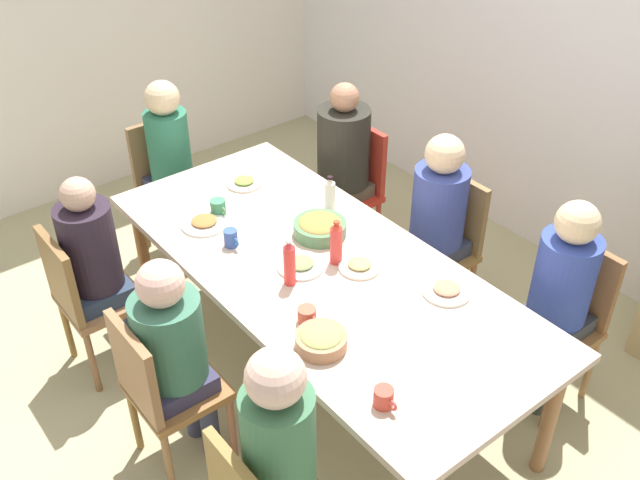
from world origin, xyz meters
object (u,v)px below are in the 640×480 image
Objects in this scene: person_4 at (560,289)px; chair_6 at (85,295)px; chair_0 at (160,387)px; person_0 at (173,346)px; cup_0 at (218,207)px; bottle_1 at (330,194)px; person_1 at (282,458)px; cup_3 at (384,398)px; bowl_0 at (321,339)px; person_3 at (171,155)px; plate_0 at (244,182)px; cup_2 at (231,238)px; chair_3 at (168,180)px; plate_1 at (204,223)px; bottle_2 at (336,243)px; cup_1 at (307,315)px; chair_5 at (444,241)px; chair_2 at (352,184)px; person_6 at (95,259)px; plate_4 at (301,265)px; plate_3 at (447,290)px; bowl_1 at (320,227)px; person_2 at (342,157)px; dining_table at (320,275)px; plate_2 at (359,266)px; bottle_0 at (289,263)px; person_5 at (437,214)px.

person_4 is 2.43m from chair_6.
person_0 reaches higher than chair_0.
bottle_1 is at bearing 56.60° from cup_0.
person_1 is 11.20× the size of cup_3.
bowl_0 is (-0.37, 0.47, 0.05)m from person_1.
chair_0 is 0.73× the size of person_3.
plate_0 is 1.95× the size of cup_2.
bottle_1 reaches higher than chair_3.
chair_0 is 1.41m from plate_0.
plate_1 is 1.03× the size of bottle_2.
chair_6 is at bearing -151.23° from cup_1.
cup_3 is (0.04, -1.21, 0.09)m from person_4.
bottle_2 reaches higher than chair_5.
chair_3 is 1.00× the size of chair_5.
chair_2 is 0.76× the size of person_6.
chair_2 reaches higher than bowl_0.
plate_4 is (0.62, 0.18, 0.00)m from plate_1.
person_4 is 5.08× the size of plate_4.
plate_4 is (-0.58, -0.42, 0.00)m from plate_3.
person_4 is 1.24m from bowl_1.
dining_table is at bearing -45.22° from person_2.
person_0 is 0.95× the size of person_3.
bowl_0 is at bearing -107.11° from person_4.
bottle_1 is (-0.84, 0.72, 0.05)m from bowl_0.
cup_2 is at bearing 121.57° from chair_0.
dining_table is at bearing 156.88° from cup_3.
chair_0 is at bearing -90.00° from person_0.
person_0 reaches higher than plate_2.
bottle_2 is at bearing 131.22° from person_1.
bottle_1 is at bearing 106.15° from chair_0.
dining_table is 0.72m from plate_1.
bottle_2 is (0.92, -0.06, 0.10)m from plate_0.
cup_3 is at bearing -1.87° from bowl_0.
plate_2 and plate_3 have the same top height.
bottle_0 is (-0.12, -0.34, 0.11)m from plate_2.
bottle_2 reaches higher than dining_table.
person_1 reaches higher than dining_table.
chair_5 is (1.62, 0.92, 0.00)m from chair_3.
dining_table is 10.42× the size of plate_4.
person_5 is 1.35× the size of chair_6.
plate_3 is (-0.29, -0.50, 0.06)m from person_4.
plate_3 reaches higher than dining_table.
person_1 is at bearing -44.64° from cup_1.
plate_4 is at bearing 5.22° from cup_0.
plate_4 is at bearing -92.49° from chair_5.
person_3 is 5.16× the size of plate_4.
bottle_0 reaches higher than chair_3.
plate_1 is at bearing -153.49° from plate_2.
person_1 reaches higher than cup_3.
person_6 is (-0.83, 0.09, 0.19)m from chair_0.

